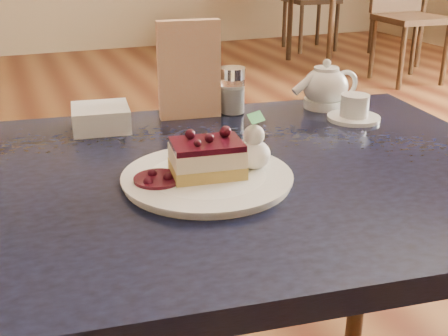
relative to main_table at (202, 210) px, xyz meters
name	(u,v)px	position (x,y,z in m)	size (l,w,h in m)	color
main_table	(202,210)	(0.00, 0.00, 0.00)	(1.19, 0.87, 0.69)	black
dessert_plate	(207,178)	(-0.01, -0.05, 0.08)	(0.26, 0.26, 0.01)	white
cheesecake_slice	(207,159)	(-0.01, -0.05, 0.11)	(0.12, 0.09, 0.06)	#B59645
whipped_cream	(254,154)	(0.07, -0.05, 0.11)	(0.05, 0.05, 0.05)	white
berry_sauce	(158,179)	(-0.08, -0.04, 0.09)	(0.07, 0.07, 0.01)	black
tea_set	(331,92)	(0.38, 0.22, 0.11)	(0.16, 0.21, 0.10)	white
menu_card	(189,70)	(0.08, 0.29, 0.17)	(0.13, 0.03, 0.20)	beige
sugar_shaker	(233,90)	(0.17, 0.28, 0.12)	(0.06, 0.06, 0.10)	white
napkin_stack	(101,118)	(-0.11, 0.28, 0.10)	(0.11, 0.11, 0.05)	white
bg_table_far_right	(351,55)	(2.65, 3.43, -0.54)	(1.11, 1.94, 1.29)	black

